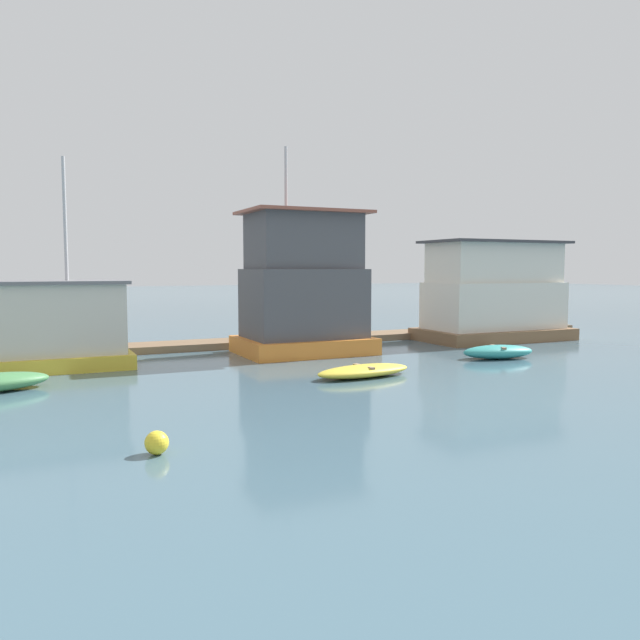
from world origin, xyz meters
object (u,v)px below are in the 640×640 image
Objects in this scene: dinghy_teal at (498,352)px; buoy_yellow at (157,443)px; houseboat_yellow at (47,326)px; mooring_post_far_left at (474,316)px; dinghy_yellow at (364,371)px; houseboat_brown at (494,294)px; houseboat_orange at (303,288)px; mooring_post_near_left at (477,320)px.

dinghy_teal is 6.74× the size of buoy_yellow.
buoy_yellow is at bearing -82.35° from houseboat_yellow.
mooring_post_far_left is at bearing 36.73° from buoy_yellow.
dinghy_yellow is (9.11, -6.07, -1.28)m from houseboat_yellow.
dinghy_teal is 1.44× the size of mooring_post_far_left.
houseboat_brown is 2.39× the size of dinghy_teal.
houseboat_orange is 1.14× the size of houseboat_brown.
dinghy_teal is at bearing -122.90° from mooring_post_near_left.
houseboat_yellow is 16.48m from dinghy_teal.
mooring_post_far_left is (0.01, 1.45, -1.16)m from houseboat_brown.
houseboat_brown is at bearing 31.21° from dinghy_yellow.
houseboat_orange reaches higher than houseboat_brown.
mooring_post_far_left is at bearing 58.00° from dinghy_teal.
houseboat_yellow is at bearing -174.58° from mooring_post_far_left.
houseboat_yellow is 0.88× the size of houseboat_orange.
mooring_post_far_left is at bearing 5.42° from houseboat_yellow.
mooring_post_far_left is (-0.15, 0.00, 0.20)m from mooring_post_near_left.
buoy_yellow is at bearing -124.49° from houseboat_orange.
houseboat_orange reaches higher than houseboat_yellow.
dinghy_teal is at bearing -122.00° from mooring_post_far_left.
dinghy_yellow is at bearing 37.06° from buoy_yellow.
mooring_post_near_left is (20.00, 1.88, -0.62)m from houseboat_yellow.
houseboat_orange reaches higher than buoy_yellow.
mooring_post_near_left is 22.93m from buoy_yellow.
dinghy_teal is at bearing -128.64° from houseboat_brown.
houseboat_yellow is 3.46× the size of mooring_post_far_left.
houseboat_brown is 4.25× the size of mooring_post_near_left.
houseboat_brown is 12.71m from dinghy_yellow.
dinghy_teal reaches higher than dinghy_yellow.
houseboat_orange is 18.33× the size of buoy_yellow.
dinghy_yellow is 1.66× the size of mooring_post_far_left.
houseboat_yellow is at bearing 179.30° from houseboat_orange.
houseboat_yellow reaches higher than dinghy_teal.
dinghy_yellow is 13.50m from mooring_post_near_left.
houseboat_brown reaches higher than dinghy_yellow.
houseboat_brown is (19.84, 0.43, 0.74)m from houseboat_yellow.
houseboat_orange is 14.33m from buoy_yellow.
buoy_yellow is (-7.53, -5.69, 0.03)m from dinghy_yellow.
dinghy_yellow is 13.39m from mooring_post_far_left.
houseboat_brown reaches higher than dinghy_teal.
houseboat_brown is 3.44× the size of mooring_post_far_left.
houseboat_orange is 4.83× the size of mooring_post_near_left.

